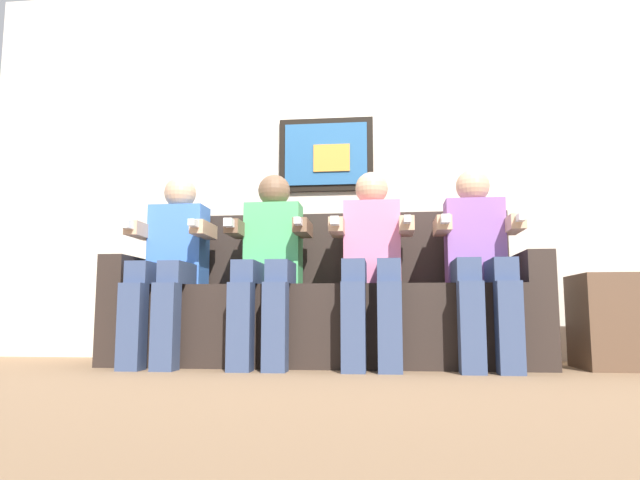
{
  "coord_description": "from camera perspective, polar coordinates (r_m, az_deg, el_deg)",
  "views": [
    {
      "loc": [
        0.35,
        -3.05,
        0.29
      ],
      "look_at": [
        0.0,
        0.15,
        0.7
      ],
      "focal_mm": 32.62,
      "sensor_mm": 36.0,
      "label": 1
    }
  ],
  "objects": [
    {
      "name": "ground_plane",
      "position": [
        3.08,
        -0.31,
        -12.66
      ],
      "size": [
        6.31,
        6.31,
        0.0
      ],
      "primitive_type": "plane",
      "color": "#8C6B4C"
    },
    {
      "name": "back_wall_assembly",
      "position": [
        3.96,
        0.98,
        7.53
      ],
      "size": [
        4.85,
        0.1,
        2.6
      ],
      "color": "beige",
      "rests_on": "ground_plane"
    },
    {
      "name": "couch",
      "position": [
        3.39,
        0.33,
        -6.89
      ],
      "size": [
        2.45,
        0.58,
        0.9
      ],
      "color": "#2D231E",
      "rests_on": "ground_plane"
    },
    {
      "name": "person_leftmost",
      "position": [
        3.44,
        -14.43,
        -1.77
      ],
      "size": [
        0.46,
        0.56,
        1.11
      ],
      "color": "#3F72CC",
      "rests_on": "ground_plane"
    },
    {
      "name": "person_left_center",
      "position": [
        3.29,
        -4.99,
        -1.72
      ],
      "size": [
        0.46,
        0.56,
        1.11
      ],
      "color": "#4CB266",
      "rests_on": "ground_plane"
    },
    {
      "name": "person_right_center",
      "position": [
        3.22,
        5.11,
        -1.61
      ],
      "size": [
        0.46,
        0.56,
        1.11
      ],
      "color": "pink",
      "rests_on": "ground_plane"
    },
    {
      "name": "person_rightmost",
      "position": [
        3.26,
        15.28,
        -1.45
      ],
      "size": [
        0.46,
        0.56,
        1.11
      ],
      "color": "#8C59A5",
      "rests_on": "ground_plane"
    },
    {
      "name": "side_table_right",
      "position": [
        3.49,
        27.03,
        -7.13
      ],
      "size": [
        0.4,
        0.4,
        0.5
      ],
      "color": "brown",
      "rests_on": "ground_plane"
    }
  ]
}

